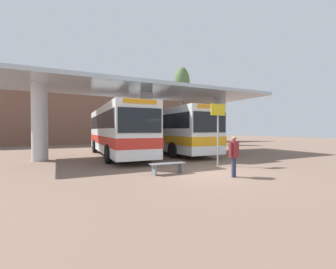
% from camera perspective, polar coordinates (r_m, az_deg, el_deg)
% --- Properties ---
extents(ground_plane, '(100.00, 100.00, 0.00)m').
position_cam_1_polar(ground_plane, '(9.94, 11.50, -9.74)').
color(ground_plane, '#755B4C').
extents(townhouse_backdrop, '(40.00, 0.58, 8.88)m').
position_cam_1_polar(townhouse_backdrop, '(31.58, -15.37, 7.14)').
color(townhouse_backdrop, brown).
rests_on(townhouse_backdrop, ground_plane).
extents(station_canopy, '(18.89, 6.58, 4.91)m').
position_cam_1_polar(station_canopy, '(16.96, -5.47, 8.70)').
color(station_canopy, silver).
rests_on(station_canopy, ground_plane).
extents(transit_bus_left_bay, '(2.96, 11.53, 3.42)m').
position_cam_1_polar(transit_bus_left_bay, '(16.61, -12.87, 1.25)').
color(transit_bus_left_bay, white).
rests_on(transit_bus_left_bay, ground_plane).
extents(transit_bus_center_bay, '(2.95, 12.20, 3.43)m').
position_cam_1_polar(transit_bus_center_bay, '(18.86, -0.70, 1.28)').
color(transit_bus_center_bay, white).
rests_on(transit_bus_center_bay, ground_plane).
extents(waiting_bench_near_pillar, '(1.55, 0.44, 0.46)m').
position_cam_1_polar(waiting_bench_near_pillar, '(9.68, -0.09, -7.99)').
color(waiting_bench_near_pillar, slate).
rests_on(waiting_bench_near_pillar, ground_plane).
extents(info_sign_platform, '(0.90, 0.09, 3.23)m').
position_cam_1_polar(info_sign_platform, '(11.95, 12.57, 3.12)').
color(info_sign_platform, gray).
rests_on(info_sign_platform, ground_plane).
extents(pedestrian_waiting, '(0.59, 0.37, 1.62)m').
position_cam_1_polar(pedestrian_waiting, '(9.33, 16.39, -4.34)').
color(pedestrian_waiting, '#333856').
rests_on(pedestrian_waiting, ground_plane).
extents(poplar_tree_behind_left, '(2.03, 2.03, 9.94)m').
position_cam_1_polar(poplar_tree_behind_left, '(29.53, 3.58, 12.07)').
color(poplar_tree_behind_left, brown).
rests_on(poplar_tree_behind_left, ground_plane).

